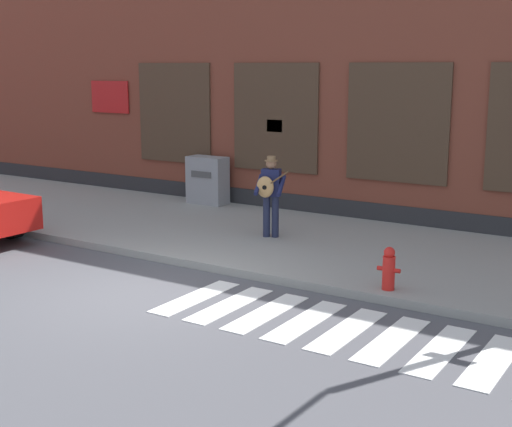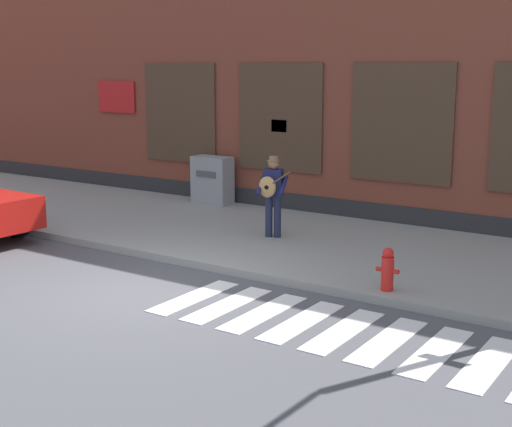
% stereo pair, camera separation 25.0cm
% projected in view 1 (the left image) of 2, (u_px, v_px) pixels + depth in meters
% --- Properties ---
extents(ground_plane, '(160.00, 160.00, 0.00)m').
position_uv_depth(ground_plane, '(146.00, 294.00, 11.64)').
color(ground_plane, '#4C4C51').
extents(sidewalk, '(28.00, 5.12, 0.15)m').
position_uv_depth(sidewalk, '(277.00, 239.00, 15.03)').
color(sidewalk, gray).
rests_on(sidewalk, ground).
extents(building_backdrop, '(28.00, 4.06, 8.10)m').
position_uv_depth(building_backdrop, '(370.00, 50.00, 17.97)').
color(building_backdrop, brown).
rests_on(building_backdrop, ground).
extents(crosswalk, '(5.78, 1.90, 0.01)m').
position_uv_depth(crosswalk, '(347.00, 330.00, 10.02)').
color(crosswalk, silver).
rests_on(crosswalk, ground).
extents(busker, '(0.78, 0.65, 1.70)m').
position_uv_depth(busker, '(270.00, 191.00, 14.69)').
color(busker, '#1E233D').
rests_on(busker, sidewalk).
extents(utility_box, '(1.04, 0.55, 1.22)m').
position_uv_depth(utility_box, '(208.00, 180.00, 18.40)').
color(utility_box, gray).
rests_on(utility_box, sidewalk).
extents(fire_hydrant, '(0.38, 0.20, 0.70)m').
position_uv_depth(fire_hydrant, '(389.00, 269.00, 11.32)').
color(fire_hydrant, red).
rests_on(fire_hydrant, sidewalk).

